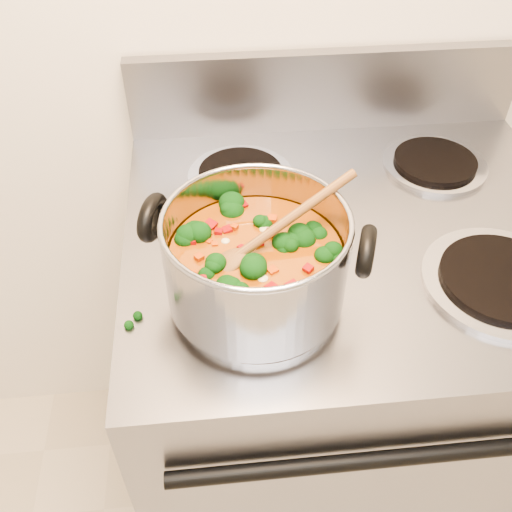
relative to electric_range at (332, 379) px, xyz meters
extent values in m
cube|color=gray|center=(0.00, 0.00, -0.01)|extent=(0.77, 0.67, 0.92)
cube|color=gray|center=(0.00, 0.31, 0.53)|extent=(0.77, 0.03, 0.16)
cylinder|color=black|center=(0.00, -0.35, 0.33)|extent=(0.66, 0.02, 0.02)
cylinder|color=#A5A5AD|center=(-0.18, -0.15, 0.46)|extent=(0.23, 0.23, 0.01)
cylinder|color=black|center=(-0.18, -0.15, 0.46)|extent=(0.18, 0.18, 0.01)
cylinder|color=#A5A5AD|center=(0.18, -0.15, 0.46)|extent=(0.23, 0.23, 0.01)
cylinder|color=black|center=(0.18, -0.15, 0.46)|extent=(0.18, 0.18, 0.01)
cylinder|color=#A5A5AD|center=(-0.18, 0.15, 0.46)|extent=(0.19, 0.19, 0.01)
cylinder|color=black|center=(-0.18, 0.15, 0.46)|extent=(0.15, 0.15, 0.01)
cylinder|color=#A5A5AD|center=(0.18, 0.15, 0.46)|extent=(0.19, 0.19, 0.01)
cylinder|color=black|center=(0.18, 0.15, 0.46)|extent=(0.15, 0.15, 0.01)
cylinder|color=#A0A0A8|center=(-0.19, -0.15, 0.54)|extent=(0.25, 0.25, 0.13)
torus|color=#A0A0A8|center=(-0.19, -0.15, 0.60)|extent=(0.25, 0.25, 0.01)
cylinder|color=#81440B|center=(-0.19, -0.15, 0.51)|extent=(0.23, 0.23, 0.08)
torus|color=black|center=(-0.32, -0.11, 0.58)|extent=(0.05, 0.08, 0.08)
torus|color=black|center=(-0.05, -0.20, 0.58)|extent=(0.05, 0.08, 0.08)
ellipsoid|color=black|center=(-0.08, -0.15, 0.55)|extent=(0.04, 0.04, 0.03)
ellipsoid|color=black|center=(-0.20, -0.13, 0.55)|extent=(0.04, 0.04, 0.03)
ellipsoid|color=black|center=(-0.12, -0.15, 0.55)|extent=(0.04, 0.04, 0.03)
ellipsoid|color=black|center=(-0.27, -0.12, 0.55)|extent=(0.04, 0.04, 0.03)
ellipsoid|color=black|center=(-0.26, -0.17, 0.55)|extent=(0.04, 0.04, 0.03)
ellipsoid|color=black|center=(-0.20, -0.08, 0.55)|extent=(0.04, 0.04, 0.03)
ellipsoid|color=black|center=(-0.27, -0.12, 0.55)|extent=(0.04, 0.04, 0.03)
ellipsoid|color=black|center=(-0.12, -0.07, 0.55)|extent=(0.04, 0.04, 0.03)
ellipsoid|color=black|center=(-0.27, -0.10, 0.55)|extent=(0.04, 0.04, 0.03)
ellipsoid|color=black|center=(-0.25, -0.12, 0.55)|extent=(0.04, 0.04, 0.03)
ellipsoid|color=black|center=(-0.18, -0.15, 0.55)|extent=(0.04, 0.04, 0.03)
ellipsoid|color=#8E1405|center=(-0.12, -0.12, 0.55)|extent=(0.01, 0.01, 0.01)
ellipsoid|color=#8E1405|center=(-0.19, -0.24, 0.55)|extent=(0.01, 0.01, 0.01)
ellipsoid|color=#8E1405|center=(-0.15, -0.12, 0.55)|extent=(0.01, 0.01, 0.01)
ellipsoid|color=#8E1405|center=(-0.25, -0.20, 0.55)|extent=(0.01, 0.01, 0.01)
ellipsoid|color=#8E1405|center=(-0.16, -0.16, 0.55)|extent=(0.01, 0.01, 0.01)
ellipsoid|color=#8E1405|center=(-0.13, -0.15, 0.55)|extent=(0.01, 0.01, 0.01)
ellipsoid|color=#8E1405|center=(-0.22, -0.24, 0.55)|extent=(0.01, 0.01, 0.01)
ellipsoid|color=#8E1405|center=(-0.21, -0.07, 0.55)|extent=(0.01, 0.01, 0.01)
ellipsoid|color=#8E1405|center=(-0.13, -0.08, 0.55)|extent=(0.01, 0.01, 0.01)
ellipsoid|color=#8E1405|center=(-0.24, -0.16, 0.55)|extent=(0.01, 0.01, 0.01)
ellipsoid|color=#8E1405|center=(-0.25, -0.14, 0.55)|extent=(0.01, 0.01, 0.01)
ellipsoid|color=#8E1405|center=(-0.15, -0.12, 0.55)|extent=(0.01, 0.01, 0.01)
ellipsoid|color=#8E1405|center=(-0.27, -0.20, 0.55)|extent=(0.01, 0.01, 0.01)
ellipsoid|color=#8E1405|center=(-0.11, -0.09, 0.55)|extent=(0.01, 0.01, 0.01)
ellipsoid|color=#A93A09|center=(-0.21, -0.24, 0.55)|extent=(0.01, 0.01, 0.01)
ellipsoid|color=#A93A09|center=(-0.16, -0.09, 0.55)|extent=(0.01, 0.01, 0.01)
ellipsoid|color=#A93A09|center=(-0.22, -0.19, 0.55)|extent=(0.01, 0.01, 0.01)
ellipsoid|color=#A93A09|center=(-0.18, -0.24, 0.55)|extent=(0.01, 0.01, 0.01)
ellipsoid|color=#A93A09|center=(-0.26, -0.21, 0.55)|extent=(0.01, 0.01, 0.01)
ellipsoid|color=#A93A09|center=(-0.17, -0.14, 0.55)|extent=(0.01, 0.01, 0.01)
ellipsoid|color=#A93A09|center=(-0.21, -0.22, 0.55)|extent=(0.01, 0.01, 0.01)
ellipsoid|color=#A93A09|center=(-0.22, -0.21, 0.55)|extent=(0.01, 0.01, 0.01)
ellipsoid|color=#A93A09|center=(-0.25, -0.19, 0.55)|extent=(0.01, 0.01, 0.01)
ellipsoid|color=#A93A09|center=(-0.17, -0.18, 0.55)|extent=(0.01, 0.01, 0.01)
ellipsoid|color=#A93A09|center=(-0.22, -0.14, 0.55)|extent=(0.01, 0.01, 0.01)
ellipsoid|color=#A93A09|center=(-0.13, -0.14, 0.55)|extent=(0.01, 0.01, 0.01)
ellipsoid|color=beige|center=(-0.19, -0.09, 0.55)|extent=(0.02, 0.02, 0.01)
ellipsoid|color=beige|center=(-0.13, -0.09, 0.55)|extent=(0.02, 0.02, 0.01)
ellipsoid|color=beige|center=(-0.22, -0.24, 0.55)|extent=(0.02, 0.02, 0.01)
ellipsoid|color=beige|center=(-0.18, -0.19, 0.55)|extent=(0.02, 0.02, 0.01)
ellipsoid|color=beige|center=(-0.17, -0.22, 0.55)|extent=(0.02, 0.02, 0.01)
ellipsoid|color=beige|center=(-0.28, -0.17, 0.55)|extent=(0.02, 0.02, 0.01)
ellipsoid|color=beige|center=(-0.24, -0.09, 0.55)|extent=(0.02, 0.02, 0.01)
ellipsoid|color=brown|center=(-0.23, -0.17, 0.55)|extent=(0.07, 0.06, 0.04)
cylinder|color=brown|center=(-0.14, -0.13, 0.59)|extent=(0.19, 0.10, 0.08)
ellipsoid|color=black|center=(-0.03, -0.03, 0.46)|extent=(0.01, 0.01, 0.01)
ellipsoid|color=black|center=(-0.25, 0.03, 0.46)|extent=(0.01, 0.01, 0.01)
ellipsoid|color=black|center=(-0.23, -0.31, 0.46)|extent=(0.01, 0.01, 0.01)
camera|label=1|loc=(-0.24, -0.70, 1.07)|focal=40.00mm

